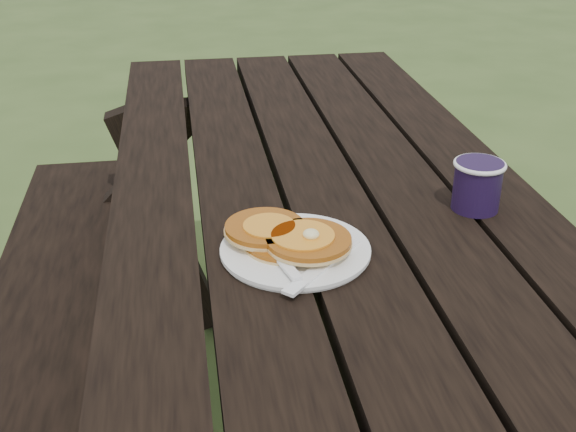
{
  "coord_description": "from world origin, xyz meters",
  "views": [
    {
      "loc": [
        -0.25,
        -1.19,
        1.3
      ],
      "look_at": [
        -0.09,
        -0.23,
        0.8
      ],
      "focal_mm": 45.0,
      "sensor_mm": 36.0,
      "label": 1
    }
  ],
  "objects": [
    {
      "name": "coffee_cup",
      "position": [
        0.24,
        -0.15,
        0.8
      ],
      "size": [
        0.09,
        0.09,
        0.09
      ],
      "rotation": [
        0.0,
        0.0,
        0.43
      ],
      "color": "black",
      "rests_on": "picnic_table"
    },
    {
      "name": "pancake_stack",
      "position": [
        -0.1,
        -0.25,
        0.77
      ],
      "size": [
        0.18,
        0.17,
        0.04
      ],
      "rotation": [
        0.0,
        0.0,
        -0.42
      ],
      "color": "#A05312",
      "rests_on": "plate"
    },
    {
      "name": "plate",
      "position": [
        -0.09,
        -0.26,
        0.76
      ],
      "size": [
        0.26,
        0.26,
        0.01
      ],
      "primitive_type": "cylinder",
      "rotation": [
        0.0,
        0.0,
        -0.18
      ],
      "color": "white",
      "rests_on": "picnic_table"
    },
    {
      "name": "picnic_table",
      "position": [
        0.0,
        0.0,
        0.37
      ],
      "size": [
        1.36,
        1.8,
        0.75
      ],
      "color": "black",
      "rests_on": "ground"
    },
    {
      "name": "knife",
      "position": [
        -0.06,
        -0.32,
        0.76
      ],
      "size": [
        0.14,
        0.14,
        0.0
      ],
      "primitive_type": "cube",
      "rotation": [
        0.0,
        0.0,
        -0.76
      ],
      "color": "white",
      "rests_on": "plate"
    },
    {
      "name": "fork",
      "position": [
        -0.12,
        -0.3,
        0.77
      ],
      "size": [
        0.07,
        0.16,
        0.01
      ],
      "primitive_type": null,
      "rotation": [
        0.0,
        0.0,
        0.26
      ],
      "color": "white",
      "rests_on": "plate"
    }
  ]
}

